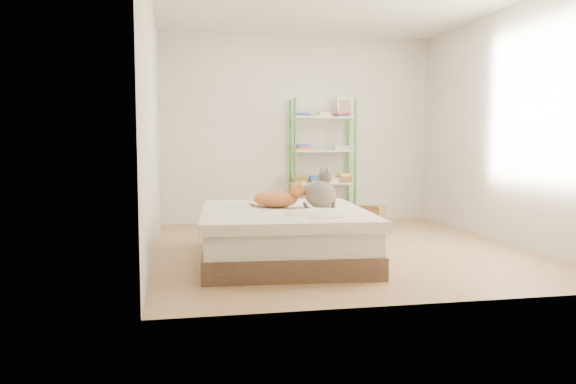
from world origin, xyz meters
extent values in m
cube|color=tan|center=(0.00, 0.00, 0.00)|extent=(3.80, 4.20, 0.01)
cube|color=silver|center=(0.00, 2.10, 1.30)|extent=(3.80, 0.01, 2.60)
cube|color=silver|center=(0.00, -2.10, 1.30)|extent=(3.80, 0.01, 2.60)
cube|color=silver|center=(-1.90, 0.00, 1.30)|extent=(0.01, 4.20, 2.60)
cube|color=silver|center=(1.90, 0.00, 1.30)|extent=(0.01, 4.20, 2.60)
cube|color=brown|center=(-0.69, -0.48, 0.09)|extent=(1.63, 1.97, 0.19)
cube|color=beige|center=(-0.69, -0.48, 0.29)|extent=(1.58, 1.91, 0.20)
cube|color=beige|center=(-0.69, -0.48, 0.44)|extent=(1.66, 2.01, 0.09)
cylinder|color=#3C9030|center=(-0.12, 1.72, 0.85)|extent=(0.04, 0.04, 1.70)
cylinder|color=#3C9030|center=(-0.12, 2.04, 0.85)|extent=(0.04, 0.04, 1.70)
cylinder|color=#3C9030|center=(0.72, 1.72, 0.85)|extent=(0.04, 0.04, 1.70)
cylinder|color=#3C9030|center=(0.72, 2.04, 0.85)|extent=(0.04, 0.04, 1.70)
cube|color=beige|center=(0.30, 1.88, 0.10)|extent=(0.86, 0.34, 0.02)
cube|color=beige|center=(0.30, 1.88, 0.55)|extent=(0.86, 0.34, 0.02)
cube|color=beige|center=(0.30, 1.88, 1.00)|extent=(0.86, 0.34, 0.02)
cube|color=beige|center=(0.30, 1.88, 1.45)|extent=(0.86, 0.34, 0.02)
cube|color=#C64049|center=(0.30, 1.88, 0.16)|extent=(0.20, 0.16, 0.09)
cube|color=#C64049|center=(0.00, 1.88, 0.61)|extent=(0.20, 0.16, 0.09)
cube|color=#C64049|center=(0.20, 1.88, 0.61)|extent=(0.20, 0.16, 0.09)
cube|color=#C64049|center=(0.40, 1.88, 0.61)|extent=(0.20, 0.16, 0.09)
cube|color=#C64049|center=(0.60, 1.88, 0.61)|extent=(0.20, 0.16, 0.09)
cube|color=#C64049|center=(0.00, 1.88, 1.06)|extent=(0.20, 0.16, 0.09)
cube|color=#C64049|center=(0.60, 1.88, 1.06)|extent=(0.20, 0.16, 0.09)
cube|color=#C64049|center=(0.00, 1.88, 1.51)|extent=(0.20, 0.16, 0.09)
cube|color=#C64049|center=(0.30, 1.88, 1.51)|extent=(0.20, 0.16, 0.09)
cube|color=#C64049|center=(0.60, 1.88, 1.51)|extent=(0.20, 0.16, 0.09)
cube|color=white|center=(0.63, 1.93, 1.60)|extent=(0.22, 0.07, 0.28)
cube|color=red|center=(0.63, 1.92, 1.60)|extent=(0.17, 0.04, 0.22)
cube|color=olive|center=(0.56, 0.87, 0.16)|extent=(0.60, 0.57, 0.33)
cube|color=#561973|center=(0.66, 0.71, 0.16)|extent=(0.24, 0.16, 0.07)
cube|color=olive|center=(0.56, 0.71, 0.33)|extent=(0.47, 0.38, 0.10)
cube|color=silver|center=(-0.60, 1.85, 0.17)|extent=(0.36, 0.34, 0.34)
cube|color=silver|center=(-0.60, 1.85, 0.36)|extent=(0.40, 0.38, 0.03)
camera|label=1|loc=(-1.65, -5.63, 1.11)|focal=35.00mm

